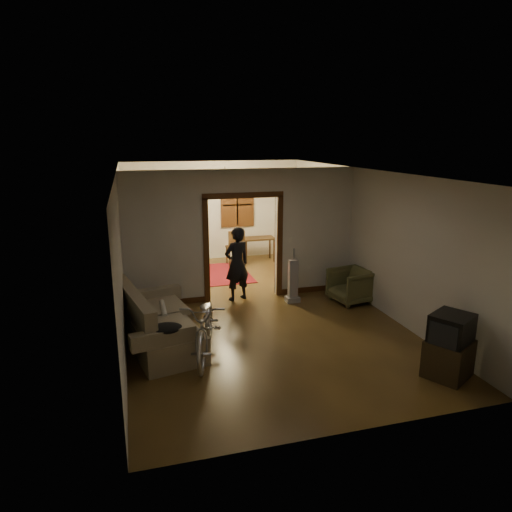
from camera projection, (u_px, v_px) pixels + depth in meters
name	position (u px, v px, depth m)	size (l,w,h in m)	color
floor	(252.00, 309.00, 9.40)	(5.00, 8.50, 0.01)	#402D14
ceiling	(252.00, 171.00, 8.70)	(5.00, 8.50, 0.01)	white
wall_back	(213.00, 211.00, 13.01)	(5.00, 0.02, 2.80)	beige
wall_left	(121.00, 251.00, 8.40)	(0.02, 8.50, 2.80)	beige
wall_right	(365.00, 236.00, 9.70)	(0.02, 8.50, 2.80)	beige
partition_wall	(243.00, 235.00, 9.75)	(5.00, 0.14, 2.80)	beige
door_casing	(243.00, 249.00, 9.83)	(1.74, 0.20, 2.32)	#40220E
far_window	(237.00, 205.00, 13.12)	(0.98, 0.06, 1.28)	black
chandelier	(225.00, 183.00, 11.14)	(0.24, 0.24, 0.24)	#FFE0A5
light_switch	(290.00, 240.00, 9.99)	(0.08, 0.01, 0.12)	silver
sofa	(159.00, 318.00, 7.64)	(0.97, 2.16, 0.99)	#70664A
rolled_paper	(163.00, 309.00, 7.93)	(0.09, 0.09, 0.74)	beige
jacket	(166.00, 328.00, 6.75)	(0.49, 0.37, 0.14)	black
bicycle	(206.00, 326.00, 7.29)	(0.67, 1.92, 1.01)	silver
armchair	(351.00, 286.00, 9.72)	(0.77, 0.80, 0.72)	brown
tv_stand	(448.00, 358.00, 6.68)	(0.62, 0.56, 0.56)	black
crt_tv	(451.00, 330.00, 6.57)	(0.56, 0.50, 0.48)	black
vacuum	(293.00, 281.00, 9.69)	(0.29, 0.23, 0.94)	gray
person	(237.00, 264.00, 9.75)	(0.59, 0.38, 1.60)	black
oriental_rug	(219.00, 274.00, 11.79)	(1.50, 1.97, 0.02)	maroon
locker	(174.00, 233.00, 12.53)	(0.88, 0.49, 1.76)	#1D311F
globe	(172.00, 195.00, 12.26)	(0.28, 0.28, 0.28)	#1E5972
desk	(258.00, 249.00, 13.00)	(0.91, 0.51, 0.67)	#342211
desk_chair	(235.00, 248.00, 12.51)	(0.45, 0.45, 1.00)	#342211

